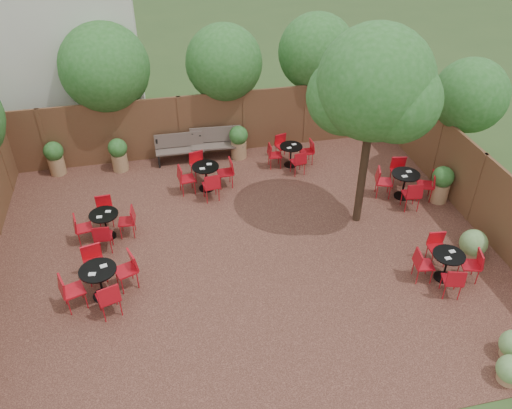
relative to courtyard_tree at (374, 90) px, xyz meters
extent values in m
plane|color=#354F23|center=(-3.11, -0.62, -3.66)|extent=(80.00, 80.00, 0.00)
cube|color=#371D16|center=(-3.11, -0.62, -3.65)|extent=(12.00, 10.00, 0.02)
cube|color=brown|center=(-3.11, 4.38, -2.66)|extent=(12.00, 0.08, 2.00)
cube|color=brown|center=(2.89, -0.62, -2.66)|extent=(0.08, 10.00, 2.00)
cube|color=beige|center=(-7.61, 7.38, 0.34)|extent=(5.00, 4.00, 8.00)
sphere|color=#255E1E|center=(-6.11, 5.08, -0.87)|extent=(2.62, 2.62, 2.62)
sphere|color=#255E1E|center=(-2.61, 4.98, -0.96)|extent=(2.34, 2.34, 2.34)
sphere|color=#255E1E|center=(0.39, 5.18, -0.92)|extent=(2.44, 2.44, 2.44)
sphere|color=#255E1E|center=(3.49, 1.38, -1.05)|extent=(2.01, 2.01, 2.01)
cylinder|color=black|center=(0.01, 0.01, -1.64)|extent=(0.24, 0.24, 3.99)
sphere|color=#255E1E|center=(0.01, 0.01, 0.16)|extent=(2.65, 2.65, 2.65)
sphere|color=#255E1E|center=(-0.49, 0.41, -0.28)|extent=(1.85, 1.85, 1.85)
sphere|color=#255E1E|center=(0.41, -0.39, -0.12)|extent=(1.93, 1.93, 1.93)
cube|color=brown|center=(-4.24, 3.93, -3.22)|extent=(1.47, 0.46, 0.05)
cube|color=brown|center=(-4.24, 4.13, -2.95)|extent=(1.46, 0.13, 0.44)
cube|color=black|center=(-4.90, 3.93, -3.44)|extent=(0.06, 0.44, 0.39)
cube|color=black|center=(-3.57, 3.93, -3.44)|extent=(0.06, 0.44, 0.39)
cube|color=brown|center=(-3.09, 3.93, -3.18)|extent=(1.61, 0.58, 0.05)
cube|color=brown|center=(-3.09, 4.14, -2.90)|extent=(1.59, 0.22, 0.48)
cube|color=black|center=(-3.81, 3.93, -3.43)|extent=(0.09, 0.48, 0.42)
cube|color=black|center=(-2.37, 3.93, -3.43)|extent=(0.09, 0.48, 0.42)
cylinder|color=black|center=(-0.96, 3.04, -3.62)|extent=(0.40, 0.40, 0.03)
cylinder|color=black|center=(-0.96, 3.04, -3.30)|extent=(0.05, 0.05, 0.63)
cylinder|color=black|center=(-0.96, 3.04, -2.98)|extent=(0.69, 0.69, 0.03)
cube|color=white|center=(-0.85, 3.11, -2.96)|extent=(0.13, 0.10, 0.01)
cube|color=white|center=(-1.05, 2.93, -2.96)|extent=(0.13, 0.10, 0.01)
cylinder|color=black|center=(1.13, -2.52, -3.62)|extent=(0.42, 0.42, 0.03)
cylinder|color=black|center=(1.13, -2.52, -3.29)|extent=(0.05, 0.05, 0.66)
cylinder|color=black|center=(1.13, -2.52, -2.95)|extent=(0.72, 0.72, 0.03)
cube|color=white|center=(1.24, -2.44, -2.93)|extent=(0.15, 0.12, 0.01)
cube|color=white|center=(1.03, -2.63, -2.93)|extent=(0.15, 0.12, 0.01)
cylinder|color=black|center=(-6.40, 0.67, -3.62)|extent=(0.42, 0.42, 0.03)
cylinder|color=black|center=(-6.40, 0.67, -3.29)|extent=(0.05, 0.05, 0.66)
cylinder|color=black|center=(-6.40, 0.67, -2.95)|extent=(0.72, 0.72, 0.03)
cube|color=white|center=(-6.29, 0.74, -2.92)|extent=(0.13, 0.10, 0.01)
cube|color=white|center=(-6.49, 0.55, -2.92)|extent=(0.13, 0.10, 0.01)
cylinder|color=black|center=(-6.46, -1.45, -3.62)|extent=(0.46, 0.46, 0.03)
cylinder|color=black|center=(-6.46, -1.45, -3.25)|extent=(0.05, 0.05, 0.73)
cylinder|color=black|center=(-6.46, -1.45, -2.87)|extent=(0.80, 0.80, 0.03)
cube|color=white|center=(-6.34, -1.36, -2.85)|extent=(0.17, 0.14, 0.02)
cube|color=white|center=(-6.57, -1.57, -2.85)|extent=(0.17, 0.14, 0.02)
cylinder|color=black|center=(1.64, 0.73, -3.62)|extent=(0.44, 0.44, 0.03)
cylinder|color=black|center=(1.64, 0.73, -3.26)|extent=(0.05, 0.05, 0.71)
cylinder|color=black|center=(1.64, 0.73, -2.90)|extent=(0.77, 0.77, 0.03)
cube|color=white|center=(1.77, 0.81, -2.88)|extent=(0.16, 0.13, 0.02)
cube|color=white|center=(1.54, 0.61, -2.88)|extent=(0.16, 0.13, 0.02)
cylinder|color=black|center=(-3.66, 2.30, -3.62)|extent=(0.44, 0.44, 0.03)
cylinder|color=black|center=(-3.66, 2.30, -3.26)|extent=(0.05, 0.05, 0.70)
cylinder|color=black|center=(-3.66, 2.30, -2.90)|extent=(0.76, 0.76, 0.03)
cube|color=white|center=(-3.54, 2.38, -2.88)|extent=(0.15, 0.12, 0.02)
cube|color=white|center=(-3.76, 2.18, -2.88)|extent=(0.15, 0.12, 0.02)
cylinder|color=#A07750|center=(-6.05, 3.90, -3.37)|extent=(0.47, 0.47, 0.54)
sphere|color=#255E1E|center=(-6.05, 3.90, -2.89)|extent=(0.56, 0.56, 0.56)
cylinder|color=#A07750|center=(-2.42, 3.87, -3.36)|extent=(0.48, 0.48, 0.55)
sphere|color=#255E1E|center=(-2.42, 3.87, -2.87)|extent=(0.58, 0.58, 0.58)
cylinder|color=#A07750|center=(-7.89, 4.08, -3.37)|extent=(0.47, 0.47, 0.54)
sphere|color=#255E1E|center=(-7.89, 4.08, -2.88)|extent=(0.57, 0.57, 0.57)
cylinder|color=#A07750|center=(2.54, 0.35, -3.36)|extent=(0.48, 0.48, 0.55)
sphere|color=#255E1E|center=(2.54, 0.35, -2.86)|extent=(0.58, 0.58, 0.58)
cylinder|color=#A07750|center=(1.31, -4.79, -3.54)|extent=(0.41, 0.41, 0.19)
cylinder|color=#A07750|center=(0.92, -5.27, -3.55)|extent=(0.39, 0.39, 0.18)
sphere|color=#68964E|center=(0.92, -5.27, -3.33)|extent=(0.53, 0.53, 0.53)
cylinder|color=#A07750|center=(2.16, -1.94, -3.53)|extent=(0.48, 0.48, 0.22)
sphere|color=#68964E|center=(2.16, -1.94, -3.26)|extent=(0.65, 0.65, 0.65)
camera|label=1|loc=(-4.91, -10.06, 4.61)|focal=36.25mm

